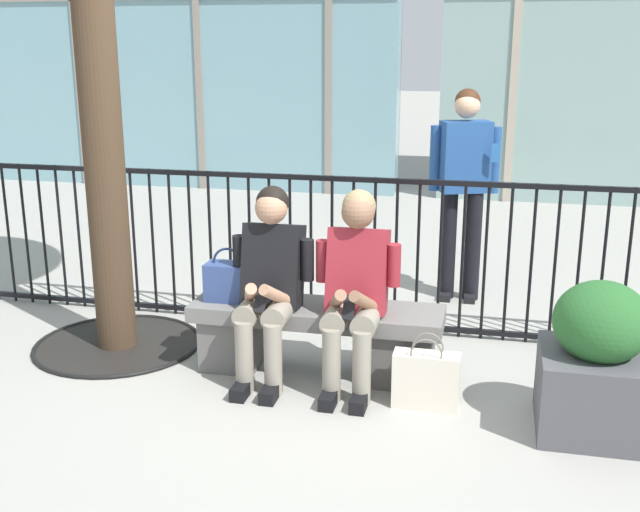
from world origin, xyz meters
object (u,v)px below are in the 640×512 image
(handbag_on_bench, at_px, (228,281))
(bystander_at_railing, at_px, (464,179))
(seated_person_with_phone, at_px, (269,279))
(planter, at_px, (597,363))
(seated_person_companion, at_px, (355,285))
(shopping_bag, at_px, (426,379))
(stone_bench, at_px, (317,332))

(handbag_on_bench, height_order, bystander_at_railing, bystander_at_railing)
(seated_person_with_phone, xyz_separation_m, planter, (1.91, -0.29, -0.26))
(seated_person_companion, bearing_deg, handbag_on_bench, 172.04)
(shopping_bag, relative_size, bystander_at_railing, 0.26)
(seated_person_companion, distance_m, shopping_bag, 0.70)
(seated_person_with_phone, height_order, seated_person_companion, same)
(bystander_at_railing, bearing_deg, handbag_on_bench, -128.75)
(planter, bearing_deg, seated_person_companion, 168.24)
(stone_bench, bearing_deg, seated_person_companion, -25.59)
(seated_person_with_phone, distance_m, shopping_bag, 1.13)
(handbag_on_bench, xyz_separation_m, bystander_at_railing, (1.39, 1.73, 0.42))
(stone_bench, bearing_deg, seated_person_with_phone, -154.41)
(bystander_at_railing, height_order, planter, bystander_at_railing)
(seated_person_with_phone, relative_size, seated_person_companion, 1.00)
(bystander_at_railing, bearing_deg, stone_bench, -115.18)
(shopping_bag, relative_size, planter, 0.52)
(stone_bench, relative_size, shopping_bag, 3.63)
(seated_person_companion, height_order, planter, seated_person_companion)
(seated_person_companion, bearing_deg, stone_bench, 154.41)
(bystander_at_railing, xyz_separation_m, planter, (0.84, -2.14, -0.61))
(stone_bench, relative_size, planter, 1.88)
(seated_person_companion, height_order, bystander_at_railing, bystander_at_railing)
(planter, bearing_deg, seated_person_with_phone, 171.49)
(shopping_bag, bearing_deg, planter, -5.01)
(seated_person_with_phone, distance_m, bystander_at_railing, 2.17)
(planter, bearing_deg, handbag_on_bench, 169.68)
(seated_person_companion, height_order, shopping_bag, seated_person_companion)
(seated_person_with_phone, xyz_separation_m, shopping_bag, (1.00, -0.21, -0.48))
(handbag_on_bench, bearing_deg, bystander_at_railing, 51.25)
(seated_person_companion, bearing_deg, planter, -11.76)
(stone_bench, distance_m, shopping_bag, 0.81)
(shopping_bag, height_order, planter, planter)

